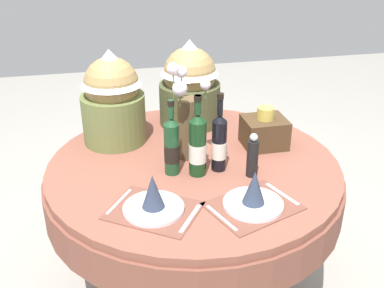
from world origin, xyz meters
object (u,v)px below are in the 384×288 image
dining_table (194,187)px  wine_bottle_centre (172,146)px  place_setting_right (254,197)px  woven_basket_side_right (264,131)px  place_setting_left (153,201)px  wine_bottle_right (219,142)px  wine_bottle_left (198,145)px  gift_tub_back_left (112,94)px  flower_vase (187,120)px  pepper_mill (253,157)px  gift_tub_back_centre (190,81)px

dining_table → wine_bottle_centre: wine_bottle_centre is taller
place_setting_right → woven_basket_side_right: 0.56m
place_setting_left → wine_bottle_right: size_ratio=1.17×
wine_bottle_left → gift_tub_back_left: bearing=128.3°
woven_basket_side_right → flower_vase: bearing=-173.9°
place_setting_left → flower_vase: 0.49m
pepper_mill → woven_basket_side_right: same height
gift_tub_back_left → dining_table: bearing=-43.1°
pepper_mill → woven_basket_side_right: bearing=60.1°
wine_bottle_centre → woven_basket_side_right: size_ratio=1.67×
wine_bottle_left → wine_bottle_centre: wine_bottle_left is taller
place_setting_right → gift_tub_back_centre: (-0.07, 0.86, 0.20)m
wine_bottle_centre → pepper_mill: (0.34, -0.10, -0.04)m
place_setting_right → wine_bottle_right: size_ratio=1.12×
pepper_mill → wine_bottle_centre: bearing=163.6°
place_setting_right → dining_table: bearing=110.5°
wine_bottle_centre → dining_table: bearing=32.1°
wine_bottle_right → gift_tub_back_left: bearing=137.3°
flower_vase → wine_bottle_centre: bearing=-126.9°
flower_vase → wine_bottle_centre: flower_vase is taller
pepper_mill → woven_basket_side_right: size_ratio=0.99×
place_setting_left → wine_bottle_centre: bearing=66.0°
wine_bottle_left → pepper_mill: size_ratio=1.81×
place_setting_left → flower_vase: size_ratio=0.89×
wine_bottle_right → gift_tub_back_centre: size_ratio=0.78×
pepper_mill → gift_tub_back_left: (-0.56, 0.49, 0.16)m
dining_table → wine_bottle_centre: size_ratio=3.99×
wine_bottle_centre → woven_basket_side_right: (0.50, 0.17, -0.05)m
dining_table → gift_tub_back_left: bearing=136.9°
gift_tub_back_centre → woven_basket_side_right: bearing=-49.8°
wine_bottle_right → wine_bottle_left: bearing=-169.0°
flower_vase → gift_tub_back_centre: bearing=76.3°
wine_bottle_left → gift_tub_back_centre: bearing=81.3°
place_setting_right → pepper_mill: 0.25m
wine_bottle_right → dining_table: bearing=138.9°
place_setting_left → gift_tub_back_centre: size_ratio=0.92×
place_setting_right → pepper_mill: pepper_mill is taller
wine_bottle_right → woven_basket_side_right: bearing=33.1°
wine_bottle_right → place_setting_left: bearing=-141.6°
woven_basket_side_right → pepper_mill: bearing=-119.9°
wine_bottle_centre → gift_tub_back_left: gift_tub_back_left is taller
wine_bottle_centre → gift_tub_back_left: bearing=120.0°
dining_table → flower_vase: size_ratio=2.90×
dining_table → woven_basket_side_right: 0.45m
woven_basket_side_right → wine_bottle_left: bearing=-152.1°
place_setting_left → wine_bottle_left: 0.35m
place_setting_left → wine_bottle_left: (0.23, 0.25, 0.10)m
flower_vase → woven_basket_side_right: (0.40, 0.04, -0.12)m
wine_bottle_right → woven_basket_side_right: size_ratio=1.76×
gift_tub_back_centre → flower_vase: bearing=-103.7°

